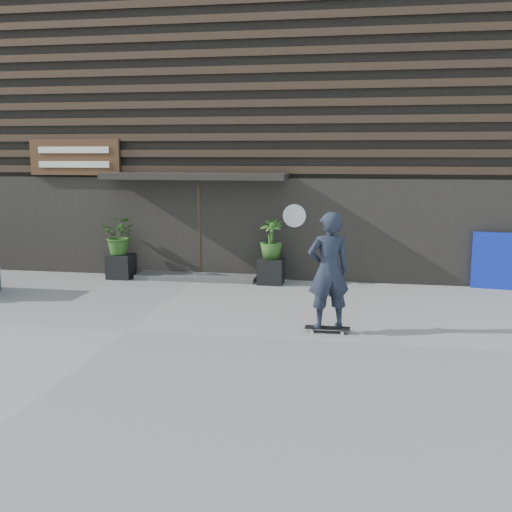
% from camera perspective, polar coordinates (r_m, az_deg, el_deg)
% --- Properties ---
extents(ground, '(80.00, 80.00, 0.00)m').
position_cam_1_polar(ground, '(11.06, -11.95, -6.86)').
color(ground, gray).
rests_on(ground, ground).
extents(entrance_step, '(3.00, 0.80, 0.12)m').
position_cam_1_polar(entrance_step, '(15.28, -5.55, -1.93)').
color(entrance_step, '#454543').
rests_on(entrance_step, ground).
extents(planter_pot_left, '(0.60, 0.60, 0.60)m').
position_cam_1_polar(planter_pot_left, '(15.66, -12.48, -0.94)').
color(planter_pot_left, black).
rests_on(planter_pot_left, ground).
extents(bamboo_left, '(0.86, 0.75, 0.96)m').
position_cam_1_polar(bamboo_left, '(15.54, -12.58, 1.89)').
color(bamboo_left, '#2D591E').
rests_on(bamboo_left, planter_pot_left).
extents(planter_pot_right, '(0.60, 0.60, 0.60)m').
position_cam_1_polar(planter_pot_right, '(14.65, 1.40, -1.43)').
color(planter_pot_right, black).
rests_on(planter_pot_right, ground).
extents(bamboo_right, '(0.54, 0.54, 0.96)m').
position_cam_1_polar(bamboo_right, '(14.52, 1.42, 1.59)').
color(bamboo_right, '#2D591E').
rests_on(bamboo_right, planter_pot_right).
extents(blue_tarp, '(1.40, 0.33, 1.31)m').
position_cam_1_polar(blue_tarp, '(15.07, 22.13, -0.45)').
color(blue_tarp, '#0C1CA0').
rests_on(blue_tarp, ground).
extents(building, '(18.00, 11.00, 8.00)m').
position_cam_1_polar(building, '(20.21, -1.60, 12.08)').
color(building, black).
rests_on(building, ground).
extents(skateboarder, '(0.86, 0.71, 2.12)m').
position_cam_1_polar(skateboarder, '(10.55, 6.79, -1.36)').
color(skateboarder, black).
rests_on(skateboarder, ground).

